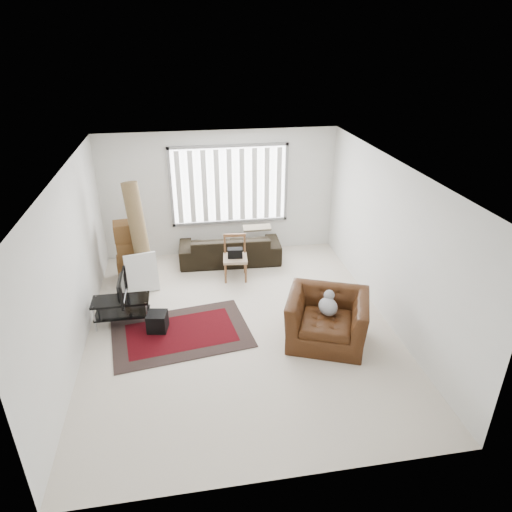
{
  "coord_description": "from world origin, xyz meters",
  "views": [
    {
      "loc": [
        -0.8,
        -6.36,
        4.45
      ],
      "look_at": [
        0.36,
        0.49,
        1.05
      ],
      "focal_mm": 32.0,
      "sensor_mm": 36.0,
      "label": 1
    }
  ],
  "objects_px": {
    "sofa": "(230,244)",
    "armchair": "(327,316)",
    "tv_stand": "(121,306)",
    "moving_boxes": "(128,253)",
    "side_chair": "(235,256)"
  },
  "relations": [
    {
      "from": "sofa",
      "to": "armchair",
      "type": "bearing_deg",
      "value": 113.63
    },
    {
      "from": "tv_stand",
      "to": "moving_boxes",
      "type": "xyz_separation_m",
      "value": [
        0.01,
        1.63,
        0.21
      ]
    },
    {
      "from": "sofa",
      "to": "side_chair",
      "type": "bearing_deg",
      "value": 94.11
    },
    {
      "from": "sofa",
      "to": "armchair",
      "type": "relative_size",
      "value": 1.38
    },
    {
      "from": "tv_stand",
      "to": "side_chair",
      "type": "relative_size",
      "value": 1.07
    },
    {
      "from": "sofa",
      "to": "side_chair",
      "type": "relative_size",
      "value": 2.43
    },
    {
      "from": "tv_stand",
      "to": "sofa",
      "type": "relative_size",
      "value": 0.44
    },
    {
      "from": "sofa",
      "to": "side_chair",
      "type": "distance_m",
      "value": 0.75
    },
    {
      "from": "moving_boxes",
      "to": "sofa",
      "type": "xyz_separation_m",
      "value": [
        2.06,
        0.4,
        -0.14
      ]
    },
    {
      "from": "armchair",
      "to": "tv_stand",
      "type": "bearing_deg",
      "value": -175.61
    },
    {
      "from": "moving_boxes",
      "to": "side_chair",
      "type": "bearing_deg",
      "value": -9.44
    },
    {
      "from": "moving_boxes",
      "to": "armchair",
      "type": "distance_m",
      "value": 4.2
    },
    {
      "from": "moving_boxes",
      "to": "sofa",
      "type": "height_order",
      "value": "moving_boxes"
    },
    {
      "from": "armchair",
      "to": "side_chair",
      "type": "bearing_deg",
      "value": 138.72
    },
    {
      "from": "moving_boxes",
      "to": "sofa",
      "type": "relative_size",
      "value": 0.56
    }
  ]
}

